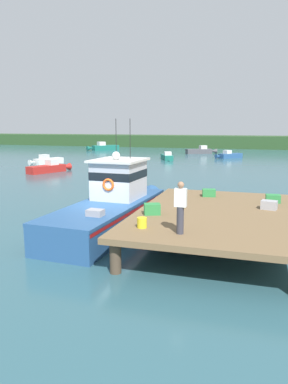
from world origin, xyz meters
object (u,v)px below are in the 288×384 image
at_px(moored_boat_mid_harbor, 47,161).
at_px(mooring_buoy_inshore, 115,163).
at_px(moored_boat_far_right, 229,155).
at_px(deckhand_by_the_boat, 180,207).
at_px(moored_boat_far_left, 167,157).
at_px(main_fishing_boat, 114,205).
at_px(crate_single_by_cleat, 273,199).
at_px(moored_boat_near_channel, 49,168).
at_px(moored_boat_off_the_point, 201,151).
at_px(crate_stack_near_edge, 209,193).
at_px(crate_single_far, 269,205).
at_px(mooring_buoy_channel_marker, 108,163).
at_px(bait_bucket, 142,223).
at_px(moored_boat_outer_mooring, 103,147).
at_px(crate_stack_mid_dock, 152,209).

distance_m(moored_boat_mid_harbor, mooring_buoy_inshore, 8.19).
xyz_separation_m(moored_boat_far_right, moored_boat_mid_harbor, (-20.03, -14.21, 0.01)).
distance_m(deckhand_by_the_boat, moored_boat_far_left, 37.23).
bearing_deg(moored_boat_mid_harbor, main_fishing_boat, -52.19).
xyz_separation_m(crate_single_by_cleat, moored_boat_near_channel, (-19.97, 14.41, -0.95)).
distance_m(moored_boat_off_the_point, moored_boat_far_left, 12.23).
distance_m(crate_stack_near_edge, crate_single_far, 3.29).
height_order(main_fishing_boat, crate_stack_near_edge, main_fishing_boat).
relative_size(moored_boat_off_the_point, moored_boat_far_right, 1.33).
xyz_separation_m(main_fishing_boat, deckhand_by_the_boat, (3.82, -3.99, 1.05)).
bearing_deg(crate_single_by_cleat, mooring_buoy_channel_marker, 127.69).
distance_m(moored_boat_off_the_point, moored_boat_far_right, 8.49).
relative_size(bait_bucket, moored_boat_mid_harbor, 0.08).
xyz_separation_m(moored_boat_near_channel, moored_boat_far_left, (7.94, 15.91, -0.04)).
bearing_deg(moored_boat_far_left, mooring_buoy_inshore, -122.64).
bearing_deg(crate_single_far, mooring_buoy_channel_marker, 125.66).
bearing_deg(moored_boat_off_the_point, moored_boat_mid_harbor, -125.57).
distance_m(crate_stack_near_edge, mooring_buoy_inshore, 26.54).
xyz_separation_m(crate_stack_near_edge, deckhand_by_the_boat, (-0.09, -6.29, 0.69)).
bearing_deg(deckhand_by_the_boat, moored_boat_mid_harbor, 128.76).
relative_size(crate_single_by_cleat, moored_boat_outer_mooring, 0.11).
relative_size(moored_boat_near_channel, mooring_buoy_inshore, 14.15).
bearing_deg(moored_boat_off_the_point, moored_boat_outer_mooring, 170.73).
relative_size(moored_boat_near_channel, mooring_buoy_channel_marker, 10.02).
distance_m(bait_bucket, moored_boat_mid_harbor, 33.41).
bearing_deg(moored_boat_off_the_point, crate_stack_mid_dock, -83.85).
bearing_deg(crate_single_by_cleat, mooring_buoy_inshore, 125.50).
bearing_deg(crate_single_far, crate_single_by_cleat, 82.01).
xyz_separation_m(crate_single_by_cleat, moored_boat_outer_mooring, (-27.66, 45.24, -0.84)).
distance_m(main_fishing_boat, moored_boat_mid_harbor, 28.95).
distance_m(main_fishing_boat, crate_single_by_cleat, 6.97).
bearing_deg(crate_single_by_cleat, crate_single_far, -97.99).
xyz_separation_m(main_fishing_boat, moored_boat_far_right, (2.28, 37.08, -0.63)).
xyz_separation_m(crate_stack_near_edge, moored_boat_off_the_point, (-6.54, 41.71, -0.92)).
height_order(main_fishing_boat, crate_single_by_cleat, main_fishing_boat).
xyz_separation_m(crate_stack_mid_dock, crate_single_far, (4.23, 2.18, -0.03)).
height_order(moored_boat_off_the_point, mooring_buoy_channel_marker, moored_boat_off_the_point).
relative_size(deckhand_by_the_boat, moored_boat_near_channel, 0.34).
bearing_deg(crate_stack_near_edge, moored_boat_off_the_point, 98.91).
relative_size(crate_single_far, bait_bucket, 1.76).
xyz_separation_m(moored_boat_far_left, mooring_buoy_inshore, (-4.54, -7.09, -0.21)).
xyz_separation_m(crate_single_by_cleat, moored_boat_mid_harbor, (-24.48, 21.12, -0.99)).
bearing_deg(crate_single_far, moored_boat_far_right, 96.60).
height_order(main_fishing_boat, crate_stack_mid_dock, main_fishing_boat).
distance_m(moored_boat_far_left, moored_boat_mid_harbor, 15.48).
distance_m(main_fishing_boat, mooring_buoy_inshore, 26.85).
bearing_deg(mooring_buoy_channel_marker, moored_boat_outer_mooring, 114.55).
bearing_deg(crate_single_far, moored_boat_mid_harbor, 137.12).
relative_size(crate_single_far, moored_boat_far_right, 0.16).
distance_m(crate_stack_mid_dock, moored_boat_off_the_point, 46.14).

